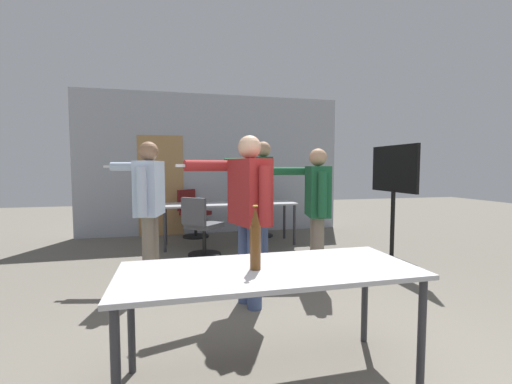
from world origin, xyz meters
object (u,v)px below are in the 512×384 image
(office_chair_near_pushed, at_px, (201,228))
(beer_bottle, at_px, (255,239))
(person_left_plaid, at_px, (148,199))
(person_far_watching, at_px, (316,201))
(office_chair_side_rolled, at_px, (193,215))
(person_near_casual, at_px, (248,205))
(tv_screen, at_px, (394,191))
(office_chair_far_left, at_px, (261,214))
(person_right_polo, at_px, (262,186))
(drink_cup, at_px, (199,201))

(office_chair_near_pushed, xyz_separation_m, beer_bottle, (0.07, -3.30, 0.51))
(person_left_plaid, distance_m, person_far_watching, 2.06)
(office_chair_side_rolled, height_order, beer_bottle, beer_bottle)
(person_left_plaid, distance_m, person_near_casual, 1.41)
(tv_screen, relative_size, office_chair_far_left, 1.81)
(person_right_polo, xyz_separation_m, office_chair_far_left, (0.37, 1.54, -0.65))
(tv_screen, distance_m, person_left_plaid, 3.38)
(office_chair_near_pushed, distance_m, beer_bottle, 3.34)
(person_left_plaid, bearing_deg, drink_cup, -9.66)
(person_left_plaid, relative_size, drink_cup, 14.60)
(tv_screen, bearing_deg, person_right_polo, -118.21)
(person_far_watching, relative_size, office_chair_far_left, 1.73)
(person_near_casual, bearing_deg, drink_cup, -10.83)
(office_chair_side_rolled, bearing_deg, person_left_plaid, 35.75)
(tv_screen, relative_size, drink_cup, 14.67)
(person_near_casual, bearing_deg, person_far_watching, -74.23)
(beer_bottle, bearing_deg, person_near_casual, 79.55)
(person_right_polo, height_order, office_chair_side_rolled, person_right_polo)
(person_left_plaid, relative_size, person_near_casual, 0.99)
(office_chair_side_rolled, relative_size, office_chair_near_pushed, 1.01)
(office_chair_near_pushed, bearing_deg, person_left_plaid, -80.96)
(person_near_casual, height_order, office_chair_near_pushed, person_near_casual)
(office_chair_far_left, bearing_deg, beer_bottle, 95.34)
(person_right_polo, distance_m, person_far_watching, 1.32)
(person_far_watching, distance_m, office_chair_near_pushed, 2.01)
(person_far_watching, bearing_deg, person_left_plaid, 92.48)
(person_right_polo, bearing_deg, beer_bottle, 168.81)
(person_left_plaid, xyz_separation_m, person_near_casual, (1.02, -0.97, 0.00))
(office_chair_far_left, relative_size, drink_cup, 8.09)
(tv_screen, xyz_separation_m, office_chair_near_pushed, (-2.66, 1.07, -0.62))
(person_near_casual, relative_size, drink_cup, 14.67)
(person_far_watching, bearing_deg, office_chair_side_rolled, 35.93)
(office_chair_side_rolled, xyz_separation_m, office_chair_near_pushed, (0.04, -1.60, -0.00))
(person_near_casual, bearing_deg, person_right_polo, -35.20)
(person_right_polo, relative_size, office_chair_near_pushed, 1.92)
(person_near_casual, height_order, office_chair_far_left, person_near_casual)
(person_near_casual, bearing_deg, person_left_plaid, 29.88)
(tv_screen, xyz_separation_m, office_chair_far_left, (-1.34, 2.46, -0.61))
(person_right_polo, xyz_separation_m, office_chair_side_rolled, (-0.99, 1.75, -0.65))
(person_near_casual, distance_m, drink_cup, 2.79)
(person_right_polo, bearing_deg, office_chair_side_rolled, 33.78)
(person_left_plaid, relative_size, office_chair_far_left, 1.80)
(beer_bottle, bearing_deg, office_chair_far_left, 75.10)
(tv_screen, relative_size, office_chair_near_pushed, 1.82)
(drink_cup, bearing_deg, person_right_polo, -43.29)
(office_chair_far_left, relative_size, beer_bottle, 2.32)
(office_chair_far_left, bearing_deg, person_far_watching, 110.15)
(person_far_watching, xyz_separation_m, drink_cup, (-1.29, 2.13, -0.16))
(drink_cup, bearing_deg, office_chair_near_pushed, -92.37)
(beer_bottle, bearing_deg, office_chair_side_rolled, 91.31)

